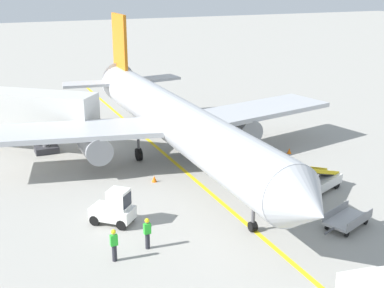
{
  "coord_description": "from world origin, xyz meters",
  "views": [
    {
      "loc": [
        -13.27,
        -21.07,
        13.26
      ],
      "look_at": [
        0.42,
        9.23,
        2.5
      ],
      "focal_mm": 48.18,
      "sensor_mm": 36.0,
      "label": 1
    }
  ],
  "objects_px": {
    "ground_crew_wing_walker": "(147,232)",
    "baggage_cart_loaded": "(347,219)",
    "airliner": "(172,119)",
    "belt_loader_forward_hold": "(317,181)",
    "baggage_tug_near_wing": "(115,209)",
    "safety_cone_nose_left": "(289,151)",
    "jet_bridge": "(7,107)",
    "ground_crew_marshaller": "(114,244)",
    "safety_cone_nose_right": "(154,179)"
  },
  "relations": [
    {
      "from": "baggage_tug_near_wing",
      "to": "ground_crew_marshaller",
      "type": "bearing_deg",
      "value": -106.64
    },
    {
      "from": "baggage_cart_loaded",
      "to": "ground_crew_marshaller",
      "type": "distance_m",
      "value": 12.94
    },
    {
      "from": "airliner",
      "to": "ground_crew_marshaller",
      "type": "bearing_deg",
      "value": -123.72
    },
    {
      "from": "safety_cone_nose_left",
      "to": "ground_crew_marshaller",
      "type": "bearing_deg",
      "value": -149.63
    },
    {
      "from": "jet_bridge",
      "to": "safety_cone_nose_right",
      "type": "distance_m",
      "value": 14.33
    },
    {
      "from": "jet_bridge",
      "to": "ground_crew_marshaller",
      "type": "xyz_separation_m",
      "value": [
        2.73,
        -20.23,
        -2.63
      ]
    },
    {
      "from": "airliner",
      "to": "ground_crew_wing_walker",
      "type": "relative_size",
      "value": 20.73
    },
    {
      "from": "jet_bridge",
      "to": "ground_crew_marshaller",
      "type": "bearing_deg",
      "value": -82.31
    },
    {
      "from": "airliner",
      "to": "ground_crew_wing_walker",
      "type": "bearing_deg",
      "value": -117.96
    },
    {
      "from": "airliner",
      "to": "safety_cone_nose_left",
      "type": "relative_size",
      "value": 80.11
    },
    {
      "from": "airliner",
      "to": "safety_cone_nose_left",
      "type": "distance_m",
      "value": 9.91
    },
    {
      "from": "belt_loader_forward_hold",
      "to": "safety_cone_nose_right",
      "type": "xyz_separation_m",
      "value": [
        -8.97,
        5.98,
        -0.56
      ]
    },
    {
      "from": "ground_crew_wing_walker",
      "to": "baggage_cart_loaded",
      "type": "bearing_deg",
      "value": -11.95
    },
    {
      "from": "jet_bridge",
      "to": "belt_loader_forward_hold",
      "type": "relative_size",
      "value": 2.24
    },
    {
      "from": "jet_bridge",
      "to": "baggage_cart_loaded",
      "type": "bearing_deg",
      "value": -54.85
    },
    {
      "from": "baggage_cart_loaded",
      "to": "safety_cone_nose_right",
      "type": "distance_m",
      "value": 13.04
    },
    {
      "from": "baggage_cart_loaded",
      "to": "ground_crew_marshaller",
      "type": "bearing_deg",
      "value": 171.83
    },
    {
      "from": "baggage_cart_loaded",
      "to": "safety_cone_nose_left",
      "type": "bearing_deg",
      "value": 69.88
    },
    {
      "from": "belt_loader_forward_hold",
      "to": "jet_bridge",
      "type": "bearing_deg",
      "value": 134.52
    },
    {
      "from": "safety_cone_nose_left",
      "to": "baggage_cart_loaded",
      "type": "bearing_deg",
      "value": -110.12
    },
    {
      "from": "ground_crew_wing_walker",
      "to": "safety_cone_nose_right",
      "type": "bearing_deg",
      "value": 67.55
    },
    {
      "from": "baggage_tug_near_wing",
      "to": "ground_crew_marshaller",
      "type": "distance_m",
      "value": 4.05
    },
    {
      "from": "belt_loader_forward_hold",
      "to": "baggage_cart_loaded",
      "type": "distance_m",
      "value": 4.97
    },
    {
      "from": "baggage_tug_near_wing",
      "to": "belt_loader_forward_hold",
      "type": "bearing_deg",
      "value": -4.31
    },
    {
      "from": "belt_loader_forward_hold",
      "to": "safety_cone_nose_left",
      "type": "height_order",
      "value": "belt_loader_forward_hold"
    },
    {
      "from": "baggage_tug_near_wing",
      "to": "safety_cone_nose_left",
      "type": "relative_size",
      "value": 5.98
    },
    {
      "from": "ground_crew_marshaller",
      "to": "baggage_tug_near_wing",
      "type": "bearing_deg",
      "value": 73.36
    },
    {
      "from": "baggage_tug_near_wing",
      "to": "safety_cone_nose_right",
      "type": "height_order",
      "value": "baggage_tug_near_wing"
    },
    {
      "from": "airliner",
      "to": "belt_loader_forward_hold",
      "type": "height_order",
      "value": "airliner"
    },
    {
      "from": "belt_loader_forward_hold",
      "to": "ground_crew_wing_walker",
      "type": "height_order",
      "value": "belt_loader_forward_hold"
    },
    {
      "from": "belt_loader_forward_hold",
      "to": "safety_cone_nose_left",
      "type": "distance_m",
      "value": 7.73
    },
    {
      "from": "baggage_tug_near_wing",
      "to": "baggage_cart_loaded",
      "type": "relative_size",
      "value": 0.69
    },
    {
      "from": "baggage_tug_near_wing",
      "to": "ground_crew_wing_walker",
      "type": "height_order",
      "value": "baggage_tug_near_wing"
    },
    {
      "from": "jet_bridge",
      "to": "airliner",
      "type": "bearing_deg",
      "value": -37.74
    },
    {
      "from": "baggage_tug_near_wing",
      "to": "ground_crew_wing_walker",
      "type": "distance_m",
      "value": 3.48
    },
    {
      "from": "ground_crew_marshaller",
      "to": "safety_cone_nose_left",
      "type": "relative_size",
      "value": 3.86
    },
    {
      "from": "jet_bridge",
      "to": "baggage_tug_near_wing",
      "type": "bearing_deg",
      "value": -76.62
    },
    {
      "from": "jet_bridge",
      "to": "safety_cone_nose_right",
      "type": "xyz_separation_m",
      "value": [
        8.08,
        -11.36,
        -3.32
      ]
    },
    {
      "from": "safety_cone_nose_right",
      "to": "jet_bridge",
      "type": "bearing_deg",
      "value": 125.41
    },
    {
      "from": "baggage_tug_near_wing",
      "to": "safety_cone_nose_left",
      "type": "distance_m",
      "value": 17.17
    },
    {
      "from": "airliner",
      "to": "safety_cone_nose_right",
      "type": "distance_m",
      "value": 5.16
    },
    {
      "from": "airliner",
      "to": "ground_crew_marshaller",
      "type": "height_order",
      "value": "airliner"
    },
    {
      "from": "safety_cone_nose_left",
      "to": "jet_bridge",
      "type": "bearing_deg",
      "value": 152.92
    },
    {
      "from": "safety_cone_nose_left",
      "to": "belt_loader_forward_hold",
      "type": "bearing_deg",
      "value": -111.61
    },
    {
      "from": "ground_crew_wing_walker",
      "to": "safety_cone_nose_left",
      "type": "height_order",
      "value": "ground_crew_wing_walker"
    },
    {
      "from": "ground_crew_wing_walker",
      "to": "ground_crew_marshaller",
      "type": "bearing_deg",
      "value": -165.87
    },
    {
      "from": "belt_loader_forward_hold",
      "to": "safety_cone_nose_left",
      "type": "relative_size",
      "value": 11.61
    },
    {
      "from": "ground_crew_marshaller",
      "to": "safety_cone_nose_left",
      "type": "height_order",
      "value": "ground_crew_marshaller"
    },
    {
      "from": "baggage_tug_near_wing",
      "to": "safety_cone_nose_right",
      "type": "relative_size",
      "value": 5.98
    },
    {
      "from": "baggage_cart_loaded",
      "to": "ground_crew_wing_walker",
      "type": "height_order",
      "value": "ground_crew_wing_walker"
    }
  ]
}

